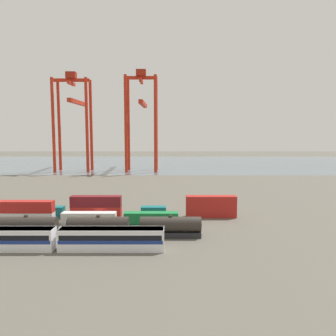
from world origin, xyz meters
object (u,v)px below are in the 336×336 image
(gantry_crane_central, at_px, (142,112))
(passenger_train, at_px, (57,238))
(gantry_crane_west, at_px, (74,112))
(shipping_container_7, at_px, (40,212))
(freight_tank_row, at_px, (99,227))

(gantry_crane_central, bearing_deg, passenger_train, -92.99)
(passenger_train, bearing_deg, gantry_crane_west, 103.59)
(shipping_container_7, distance_m, gantry_crane_central, 101.37)
(freight_tank_row, relative_size, shipping_container_7, 3.34)
(freight_tank_row, height_order, shipping_container_7, freight_tank_row)
(passenger_train, xyz_separation_m, shipping_container_7, (-11.71, 22.71, -0.84))
(passenger_train, height_order, freight_tank_row, freight_tank_row)
(gantry_crane_central, bearing_deg, gantry_crane_west, -179.79)
(freight_tank_row, relative_size, gantry_crane_central, 0.80)
(shipping_container_7, bearing_deg, freight_tank_row, -41.14)
(passenger_train, height_order, shipping_container_7, passenger_train)
(freight_tank_row, distance_m, gantry_crane_central, 114.35)
(freight_tank_row, bearing_deg, passenger_train, -128.34)
(passenger_train, height_order, gantry_crane_west, gantry_crane_west)
(passenger_train, distance_m, gantry_crane_central, 121.66)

